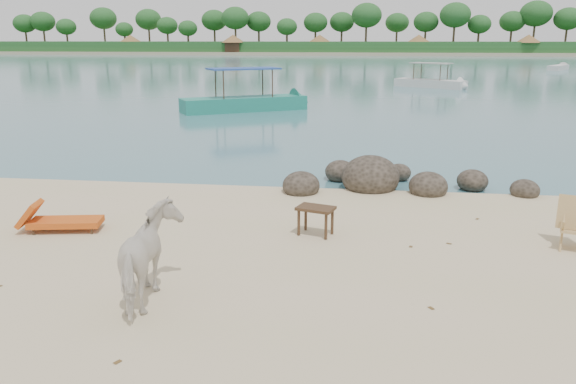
# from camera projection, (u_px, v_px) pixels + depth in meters

# --- Properties ---
(water) EXTENTS (400.00, 400.00, 0.00)m
(water) POSITION_uv_depth(u_px,v_px,m) (352.00, 62.00, 94.66)
(water) COLOR #3C6B78
(water) RESTS_ON ground
(far_shore) EXTENTS (420.00, 90.00, 1.40)m
(far_shore) POSITION_uv_depth(u_px,v_px,m) (357.00, 52.00, 171.22)
(far_shore) COLOR tan
(far_shore) RESTS_ON ground
(far_scenery) EXTENTS (420.00, 18.00, 9.50)m
(far_scenery) POSITION_uv_depth(u_px,v_px,m) (356.00, 41.00, 138.52)
(far_scenery) COLOR #1E4C1E
(far_scenery) RESTS_ON ground
(boulders) EXTENTS (6.21, 2.77, 1.10)m
(boulders) POSITION_uv_depth(u_px,v_px,m) (383.00, 181.00, 14.26)
(boulders) COLOR black
(boulders) RESTS_ON ground
(cow) EXTENTS (0.98, 1.71, 1.37)m
(cow) POSITION_uv_depth(u_px,v_px,m) (151.00, 258.00, 7.92)
(cow) COLOR silver
(cow) RESTS_ON ground
(side_table) EXTENTS (0.79, 0.64, 0.56)m
(side_table) POSITION_uv_depth(u_px,v_px,m) (316.00, 223.00, 10.75)
(side_table) COLOR #382616
(side_table) RESTS_ON ground
(lounge_chair) EXTENTS (1.78, 0.89, 0.51)m
(lounge_chair) POSITION_uv_depth(u_px,v_px,m) (66.00, 220.00, 11.00)
(lounge_chair) COLOR #C96917
(lounge_chair) RESTS_ON ground
(boat_near) EXTENTS (7.34, 5.30, 3.65)m
(boat_near) POSITION_uv_depth(u_px,v_px,m) (244.00, 75.00, 29.65)
(boat_near) COLOR #1D7C6A
(boat_near) RESTS_ON water
(boat_mid) EXTENTS (6.12, 4.79, 3.12)m
(boat_mid) POSITION_uv_depth(u_px,v_px,m) (431.00, 67.00, 44.23)
(boat_mid) COLOR silver
(boat_mid) RESTS_ON water
(boat_far) EXTENTS (4.32, 5.94, 0.71)m
(boat_far) POSITION_uv_depth(u_px,v_px,m) (558.00, 67.00, 69.72)
(boat_far) COLOR silver
(boat_far) RESTS_ON water
(dead_leaves) EXTENTS (8.15, 6.93, 0.00)m
(dead_leaves) POSITION_uv_depth(u_px,v_px,m) (241.00, 290.00, 8.48)
(dead_leaves) COLOR brown
(dead_leaves) RESTS_ON ground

